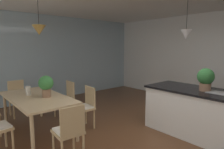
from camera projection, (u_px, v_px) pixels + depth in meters
name	position (u px, v px, depth m)	size (l,w,h in m)	color
ground_plane	(152.00, 143.00, 3.57)	(10.00, 8.40, 0.04)	brown
window_wall_left_glazing	(53.00, 58.00, 6.43)	(0.06, 8.40, 2.70)	#9EB7C6
dining_table	(37.00, 100.00, 3.90)	(1.89, 0.95, 0.73)	#D1B284
chair_window_end	(18.00, 97.00, 4.91)	(0.40, 0.40, 0.87)	tan
chair_far_right	(85.00, 106.00, 4.15)	(0.42, 0.42, 0.87)	tan
chair_far_left	(66.00, 98.00, 4.79)	(0.41, 0.41, 0.87)	tan
chair_kitchen_end	(69.00, 130.00, 2.94)	(0.43, 0.43, 0.87)	tan
kitchen_island	(202.00, 113.00, 3.73)	(2.12, 0.90, 0.91)	white
pendant_over_table	(39.00, 30.00, 3.76)	(0.26, 0.26, 0.77)	black
pendant_over_island_main	(186.00, 34.00, 3.83)	(0.21, 0.21, 0.85)	black
potted_plant_on_island	(206.00, 78.00, 3.62)	(0.30, 0.30, 0.42)	#8C664C
potted_plant_on_table	(46.00, 85.00, 3.82)	(0.29, 0.29, 0.42)	#8C664C
vase_on_dining_table	(28.00, 91.00, 3.98)	(0.10, 0.10, 0.19)	silver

